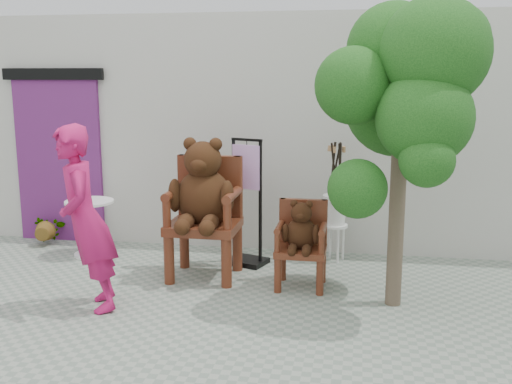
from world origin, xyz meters
TOP-DOWN VIEW (x-y plane):
  - ground_plane at (0.00, 0.00)m, footprint 60.00×60.00m
  - back_wall at (0.00, 3.10)m, footprint 9.00×1.00m
  - doorway at (-3.00, 2.58)m, footprint 1.40×0.11m
  - chair_big at (-0.68, 1.42)m, footprint 0.77×0.83m
  - chair_small at (0.42, 1.27)m, footprint 0.53×0.51m
  - person at (-1.54, 0.29)m, footprint 0.68×0.78m
  - cafe_table at (-2.30, 1.95)m, footprint 0.60×0.60m
  - display_stand at (-0.30, 1.95)m, footprint 0.54×0.48m
  - stool_bucket at (0.72, 2.26)m, footprint 0.32×0.32m
  - tree at (1.41, 0.91)m, footprint 1.55×1.76m
  - potted_plant at (-3.11, 2.35)m, footprint 0.48×0.44m

SIDE VIEW (x-z plane):
  - ground_plane at x=0.00m, z-range 0.00..0.00m
  - potted_plant at x=-3.11m, z-range 0.00..0.46m
  - cafe_table at x=-2.30m, z-range 0.09..0.79m
  - chair_small at x=0.42m, z-range 0.09..1.04m
  - display_stand at x=-0.30m, z-range -0.17..1.34m
  - stool_bucket at x=0.72m, z-range -0.08..1.37m
  - person at x=-1.54m, z-range 0.00..1.79m
  - chair_big at x=-0.68m, z-range 0.11..1.69m
  - doorway at x=-3.00m, z-range 0.00..2.33m
  - back_wall at x=0.00m, z-range 0.00..3.00m
  - tree at x=1.41m, z-range 0.71..3.64m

